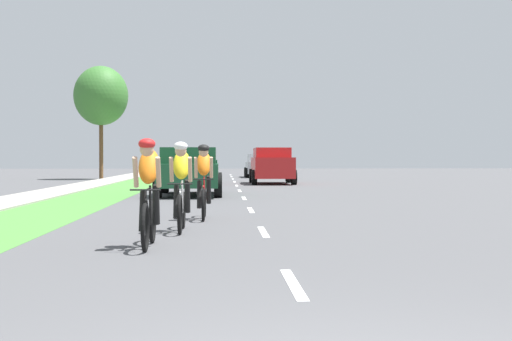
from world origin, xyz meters
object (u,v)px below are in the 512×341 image
suv_red (272,165)px  street_tree_far (101,96)px  sedan_silver (260,166)px  pickup_dark_green (190,171)px  cyclist_trailing (181,186)px  cyclist_lead (149,192)px  cyclist_distant (204,181)px

suv_red → street_tree_far: bearing=142.2°
sedan_silver → pickup_dark_green: bearing=-99.4°
cyclist_trailing → pickup_dark_green: 11.88m
sedan_silver → street_tree_far: size_ratio=0.63×
cyclist_trailing → sedan_silver: cyclist_trailing is taller
cyclist_lead → cyclist_distant: (0.69, 4.66, 0.00)m
cyclist_distant → sedan_silver: size_ratio=0.40×
cyclist_lead → street_tree_far: bearing=100.7°
street_tree_far → cyclist_distant: bearing=-76.2°
cyclist_lead → sedan_silver: 36.37m
cyclist_trailing → street_tree_far: 31.08m
pickup_dark_green → suv_red: (3.62, 10.71, 0.12)m
cyclist_lead → sedan_silver: bearing=84.3°
pickup_dark_green → suv_red: 11.31m
cyclist_lead → suv_red: size_ratio=0.37×
street_tree_far → cyclist_trailing: bearing=-77.9°
pickup_dark_green → suv_red: bearing=71.3°
cyclist_distant → street_tree_far: 28.79m
cyclist_lead → suv_red: 25.05m
cyclist_trailing → street_tree_far: (-6.45, 30.12, 4.18)m
cyclist_trailing → sedan_silver: bearing=84.5°
cyclist_trailing → street_tree_far: street_tree_far is taller
pickup_dark_green → sedan_silver: 22.41m
cyclist_lead → suv_red: bearing=81.7°
sedan_silver → street_tree_far: street_tree_far is taller
suv_red → street_tree_far: 12.93m
cyclist_lead → pickup_dark_green: size_ratio=0.34×
sedan_silver → cyclist_lead: bearing=-95.7°
pickup_dark_green → sedan_silver: pickup_dark_green is taller
cyclist_distant → suv_red: size_ratio=0.37×
cyclist_distant → sedan_silver: cyclist_distant is taller
pickup_dark_green → street_tree_far: 19.67m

